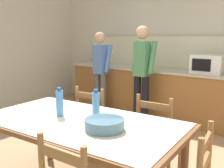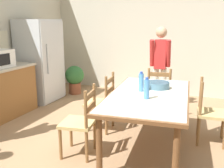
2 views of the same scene
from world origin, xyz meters
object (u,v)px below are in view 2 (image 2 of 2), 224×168
at_px(person_by_table, 160,63).
at_px(serving_bowl, 158,85).
at_px(chair_side_far_left, 81,122).
at_px(bottle_near_centre, 147,89).
at_px(chair_side_far_right, 102,103).
at_px(bottle_off_centre, 141,82).
at_px(refrigerator, 40,61).
at_px(chair_side_near_right, 209,112).
at_px(chair_head_end, 159,93).
at_px(dining_table, 149,99).
at_px(potted_plant, 75,78).

bearing_deg(person_by_table, serving_bowl, 6.21).
relative_size(chair_side_far_left, person_by_table, 0.57).
distance_m(bottle_near_centre, chair_side_far_right, 1.13).
bearing_deg(bottle_off_centre, refrigerator, 63.99).
distance_m(bottle_near_centre, chair_side_far_left, 0.93).
height_order(bottle_near_centre, chair_side_near_right, bottle_near_centre).
distance_m(chair_head_end, person_by_table, 0.72).
distance_m(chair_side_far_right, person_by_table, 1.62).
bearing_deg(chair_side_far_right, refrigerator, -123.26).
distance_m(bottle_off_centre, serving_bowl, 0.32).
xyz_separation_m(bottle_near_centre, chair_side_near_right, (0.74, -0.73, -0.45)).
xyz_separation_m(dining_table, chair_side_far_right, (0.34, 0.84, -0.25)).
bearing_deg(chair_side_far_right, dining_table, 62.46).
xyz_separation_m(bottle_off_centre, person_by_table, (1.70, 0.10, 0.00)).
distance_m(chair_head_end, potted_plant, 2.32).
bearing_deg(bottle_off_centre, chair_side_far_left, 133.23).
xyz_separation_m(bottle_off_centre, chair_head_end, (1.15, -0.01, -0.45)).
height_order(chair_side_far_left, chair_head_end, same).
bearing_deg(bottle_near_centre, dining_table, 5.72).
bearing_deg(chair_side_far_right, chair_side_near_right, 90.47).
relative_size(serving_bowl, person_by_table, 0.20).
bearing_deg(person_by_table, chair_side_far_right, -27.27).
distance_m(refrigerator, dining_table, 3.04).
relative_size(bottle_near_centre, serving_bowl, 0.84).
bearing_deg(chair_side_far_right, serving_bowl, 84.29).
bearing_deg(chair_head_end, dining_table, 85.53).
bearing_deg(chair_head_end, refrigerator, -12.59).
relative_size(chair_head_end, person_by_table, 0.57).
relative_size(chair_side_near_right, chair_side_far_left, 1.00).
bearing_deg(dining_table, chair_side_near_right, -56.24).
relative_size(chair_side_far_right, person_by_table, 0.57).
xyz_separation_m(bottle_off_centre, chair_side_near_right, (0.42, -0.89, -0.45)).
xyz_separation_m(refrigerator, bottle_near_centre, (-1.58, -2.74, 0.03)).
height_order(chair_side_far_right, chair_side_near_right, same).
height_order(serving_bowl, chair_side_far_left, chair_side_far_left).
distance_m(bottle_off_centre, chair_side_far_left, 0.96).
xyz_separation_m(serving_bowl, person_by_table, (1.45, 0.28, 0.07)).
relative_size(chair_side_far_right, chair_head_end, 1.00).
relative_size(refrigerator, chair_head_end, 1.89).
relative_size(dining_table, person_by_table, 1.24).
distance_m(dining_table, serving_bowl, 0.36).
bearing_deg(chair_side_far_left, bottle_off_centre, 123.48).
bearing_deg(chair_side_near_right, chair_side_far_right, 91.51).
bearing_deg(potted_plant, chair_side_far_left, -148.62).
xyz_separation_m(serving_bowl, chair_side_near_right, (0.17, -0.71, -0.38)).
relative_size(chair_side_far_right, chair_side_near_right, 1.00).
relative_size(serving_bowl, chair_side_far_left, 0.35).
relative_size(serving_bowl, chair_side_far_right, 0.35).
xyz_separation_m(bottle_near_centre, chair_side_far_left, (-0.26, 0.78, -0.45)).
bearing_deg(chair_side_near_right, refrigerator, 72.13).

